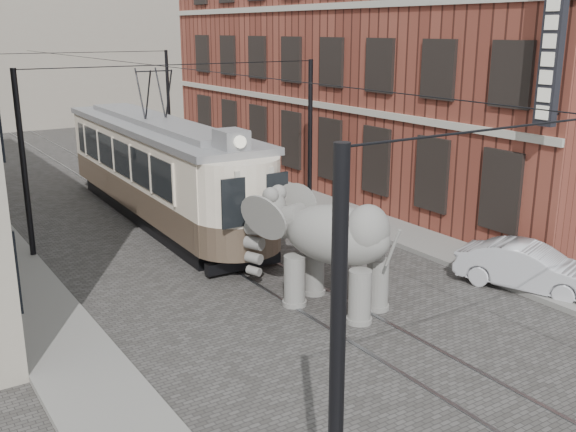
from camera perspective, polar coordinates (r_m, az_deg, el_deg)
ground at (r=19.45m, az=-0.63°, el=-5.63°), size 120.00×120.00×0.00m
tram_rails at (r=19.45m, az=-0.63°, el=-5.60°), size 1.54×80.00×0.02m
sidewalk_right at (r=23.02m, az=12.09°, el=-2.36°), size 2.00×60.00×0.15m
sidewalk_left at (r=17.13m, az=-19.56°, el=-9.41°), size 2.00×60.00×0.15m
brick_building at (r=31.93m, az=7.59°, el=13.68°), size 8.00×26.00×12.00m
catenary at (r=22.78m, az=-7.87°, el=5.26°), size 11.00×30.20×6.00m
tram at (r=25.70m, az=-11.21°, el=5.94°), size 3.41×14.39×5.68m
elephant at (r=17.23m, az=4.18°, el=-3.11°), size 4.52×5.70×3.07m
parked_car at (r=19.84m, az=20.03°, el=-4.19°), size 2.71×4.19×1.30m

